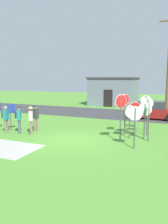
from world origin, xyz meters
TOP-DOWN VIEW (x-y plane):
  - ground_plane at (0.00, 0.00)m, footprint 80.00×80.00m
  - street_asphalt at (0.00, 10.16)m, footprint 60.00×6.40m
  - concrete_path at (-2.39, -2.68)m, footprint 3.20×2.40m
  - building_background at (-2.65, 17.70)m, footprint 5.80×5.18m
  - parked_car_on_street at (3.45, 8.97)m, footprint 4.39×2.19m
  - stop_sign_tallest at (3.51, -0.23)m, footprint 0.66×0.28m
  - stop_sign_leaning_right at (2.58, 0.68)m, footprint 0.46×0.62m
  - stop_sign_center_cluster at (2.88, 1.60)m, footprint 0.42×0.59m
  - stop_sign_low_front at (3.01, 2.42)m, footprint 0.72×0.32m
  - stop_sign_rear_left at (3.67, 1.86)m, footprint 0.74×0.23m
  - stop_sign_far_back at (3.41, 3.92)m, footprint 0.68×0.27m
  - stop_sign_leaning_left at (2.42, 2.35)m, footprint 0.34×0.61m
  - stop_sign_nearest at (3.69, 2.83)m, footprint 0.63×0.24m
  - stop_sign_rear_right at (3.96, 1.43)m, footprint 0.15×0.74m
  - person_on_left at (-2.89, 0.11)m, footprint 0.38×0.49m
  - person_near_signs at (-3.78, 0.06)m, footprint 0.46×0.51m
  - person_in_blue at (-3.13, 0.96)m, footprint 0.32×0.57m
  - person_in_teal at (-4.59, -0.19)m, footprint 0.41×0.56m
  - info_panel_middle at (-4.78, 0.46)m, footprint 0.39×0.48m

SIDE VIEW (x-z plane):
  - ground_plane at x=0.00m, z-range 0.00..0.00m
  - concrete_path at x=-2.39m, z-range 0.00..0.01m
  - street_asphalt at x=0.00m, z-range 0.00..0.01m
  - parked_car_on_street at x=3.45m, z-range -0.07..1.44m
  - person_on_left at x=-2.89m, z-range 0.12..1.85m
  - person_in_blue at x=-3.13m, z-range 0.12..1.85m
  - person_near_signs at x=-3.78m, z-range 0.14..1.88m
  - person_in_teal at x=-4.59m, z-range 0.14..1.88m
  - info_panel_middle at x=-4.78m, z-range 0.34..2.10m
  - stop_sign_center_cluster at x=2.88m, z-range 0.34..2.28m
  - stop_sign_low_front at x=3.01m, z-range 0.38..2.45m
  - stop_sign_rear_left at x=3.67m, z-range 0.38..2.48m
  - stop_sign_tallest at x=3.51m, z-range 0.38..2.49m
  - stop_sign_rear_right at x=3.96m, z-range 0.40..2.59m
  - stop_sign_nearest at x=3.69m, z-range 0.39..2.69m
  - stop_sign_far_back at x=3.41m, z-range 0.42..2.78m
  - stop_sign_leaning_left at x=2.42m, z-range 0.43..2.95m
  - stop_sign_leaning_right at x=2.58m, z-range 0.48..3.08m
  - building_background at x=-2.65m, z-range 0.01..3.60m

